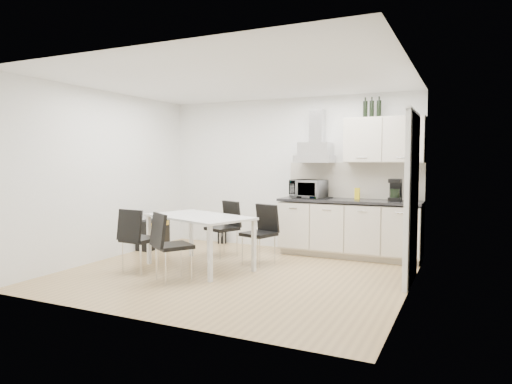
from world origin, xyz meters
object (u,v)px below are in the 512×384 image
chair_far_right (259,235)px  chair_near_right (174,247)px  guitar_amp (153,234)px  chair_near_left (140,240)px  kitchenette (352,205)px  floor_speaker (222,236)px  dining_table (199,221)px  chair_far_left (222,229)px

chair_far_right → chair_near_right: bearing=82.3°
guitar_amp → chair_near_left: bearing=-54.7°
chair_near_left → guitar_amp: 1.66m
chair_near_right → chair_near_left: bearing=-163.8°
kitchenette → chair_far_right: 1.62m
chair_far_right → floor_speaker: 1.86m
dining_table → chair_near_left: (-0.61, -0.55, -0.24)m
chair_far_left → guitar_amp: (-1.40, 0.04, -0.19)m
chair_near_right → guitar_amp: size_ratio=1.41×
kitchenette → chair_far_left: bearing=-155.8°
chair_far_left → guitar_amp: size_ratio=1.41×
floor_speaker → dining_table: bearing=-95.2°
chair_near_left → chair_far_left: bearing=72.8°
dining_table → chair_far_left: bearing=115.9°
dining_table → chair_near_right: bearing=-63.2°
chair_far_right → floor_speaker: (-1.33, 1.27, -0.31)m
chair_near_left → floor_speaker: chair_near_left is taller
chair_near_right → guitar_amp: 2.26m
chair_far_left → chair_near_left: bearing=92.0°
chair_far_left → kitchenette: bearing=-132.5°
guitar_amp → chair_far_left: bearing=1.4°
floor_speaker → chair_far_right: bearing=-68.5°
dining_table → kitchenette: bearing=62.6°
dining_table → floor_speaker: size_ratio=6.76×
chair_near_left → chair_near_right: 0.73m
dining_table → guitar_amp: (-1.49, 0.85, -0.42)m
kitchenette → chair_far_left: 2.10m
chair_near_right → floor_speaker: (-0.74, 2.58, -0.31)m
chair_near_left → floor_speaker: size_ratio=3.42×
kitchenette → guitar_amp: 3.43m
chair_far_left → chair_far_right: (0.76, -0.25, 0.00)m
kitchenette → dining_table: size_ratio=1.45×
chair_far_right → chair_far_left: bearing=-2.0°
dining_table → guitar_amp: 1.76m
guitar_amp → floor_speaker: (0.83, 0.97, -0.13)m
guitar_amp → chair_near_right: bearing=-42.3°
chair_far_right → chair_near_right: (-0.59, -1.31, 0.00)m
chair_far_right → floor_speaker: size_ratio=3.42×
floor_speaker → guitar_amp: bearing=-155.7°
chair_far_right → kitchenette: bearing=-119.0°
kitchenette → dining_table: (-1.80, -1.65, -0.15)m
dining_table → chair_far_right: bearing=59.0°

